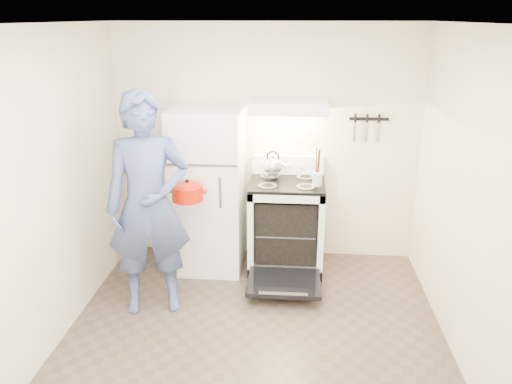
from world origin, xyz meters
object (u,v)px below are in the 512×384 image
(person, at_px, (149,206))
(tea_kettle, at_px, (273,165))
(dutch_oven, at_px, (188,193))
(refrigerator, at_px, (208,190))
(stove_body, at_px, (286,226))

(person, bearing_deg, tea_kettle, 29.18)
(person, relative_size, dutch_oven, 5.58)
(person, bearing_deg, refrigerator, 52.27)
(refrigerator, bearing_deg, dutch_oven, -98.43)
(tea_kettle, bearing_deg, refrigerator, -169.84)
(stove_body, height_order, dutch_oven, dutch_oven)
(refrigerator, height_order, tea_kettle, refrigerator)
(dutch_oven, bearing_deg, refrigerator, 81.57)
(person, bearing_deg, stove_body, 22.49)
(refrigerator, bearing_deg, tea_kettle, 10.16)
(stove_body, bearing_deg, dutch_oven, -145.82)
(tea_kettle, distance_m, person, 1.43)
(stove_body, bearing_deg, refrigerator, -178.23)
(person, bearing_deg, dutch_oven, 30.59)
(stove_body, relative_size, tea_kettle, 3.10)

